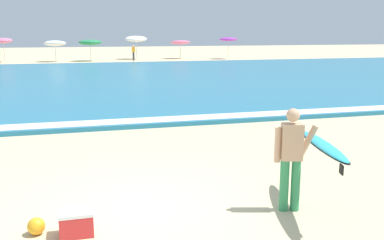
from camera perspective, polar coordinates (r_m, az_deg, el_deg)
name	(u,v)px	position (r m, az deg, el deg)	size (l,w,h in m)	color
ground_plane	(138,208)	(7.55, -7.07, -11.37)	(160.00, 160.00, 0.00)	beige
sea	(91,80)	(27.07, -13.18, 5.20)	(120.00, 28.00, 0.14)	teal
surf_foam	(108,122)	(13.82, -11.02, -0.28)	(120.00, 0.86, 0.01)	white
surfer_with_board	(305,151)	(7.29, 14.72, -3.96)	(1.22, 2.41, 1.73)	#338E56
beach_umbrella_1	(3,41)	(46.46, -23.62, 9.56)	(1.71, 1.73, 2.37)	beige
beach_umbrella_2	(55,43)	(45.22, -17.59, 9.60)	(2.09, 2.12, 2.13)	beige
beach_umbrella_3	(90,42)	(45.27, -13.26, 9.91)	(2.29, 2.30, 2.17)	beige
beach_umbrella_4	(136,39)	(47.64, -7.35, 10.56)	(2.30, 2.34, 2.57)	beige
beach_umbrella_5	(180,42)	(48.26, -1.54, 10.18)	(2.15, 2.17, 2.07)	beige
beach_umbrella_6	(228,39)	(47.85, 4.80, 10.54)	(1.93, 1.93, 2.32)	beige
beachgoer_near_row_mid	(133,52)	(45.47, -7.72, 8.83)	(0.32, 0.20, 1.58)	#383842
beach_ball	(36,226)	(6.93, -19.82, -13.02)	(0.26, 0.26, 0.26)	#F4A31E
cooler_box	(76,223)	(6.72, -14.97, -12.97)	(0.49, 0.35, 0.37)	red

